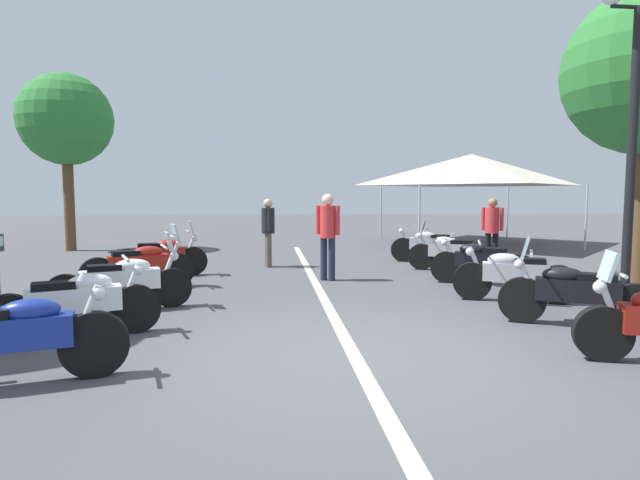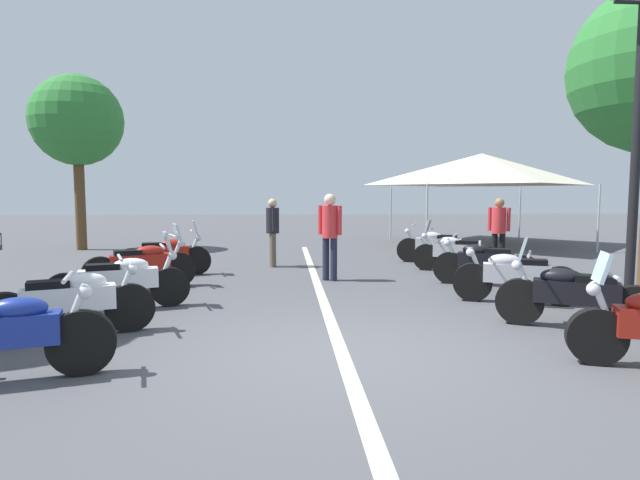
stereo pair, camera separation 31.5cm
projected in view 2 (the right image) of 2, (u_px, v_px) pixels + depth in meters
name	position (u px, v px, depth m)	size (l,w,h in m)	color
ground_plane	(342.00, 355.00, 5.77)	(80.00, 80.00, 0.00)	#4C4C51
lane_centre_stripe	(321.00, 295.00, 9.16)	(16.67, 0.16, 0.01)	beige
motorcycle_left_row_0	(0.00, 336.00, 4.86)	(0.81, 2.05, 1.00)	black
motorcycle_left_row_1	(71.00, 302.00, 6.44)	(0.94, 1.96, 0.99)	black
motorcycle_left_row_2	(121.00, 280.00, 7.97)	(0.91, 2.06, 1.20)	black
motorcycle_left_row_3	(142.00, 264.00, 9.74)	(1.01, 1.95, 1.22)	black
motorcycle_left_row_4	(166.00, 255.00, 11.32)	(0.72, 1.98, 1.20)	black
motorcycle_right_row_1	(573.00, 295.00, 6.82)	(1.08, 1.84, 1.21)	black
motorcycle_right_row_2	(515.00, 276.00, 8.43)	(0.96, 1.91, 1.00)	black
motorcycle_right_row_3	(484.00, 263.00, 10.09)	(1.03, 1.87, 1.00)	black
motorcycle_right_row_4	(455.00, 252.00, 11.91)	(1.01, 1.88, 1.20)	black
motorcycle_right_row_5	(437.00, 246.00, 13.37)	(1.04, 2.03, 1.00)	black
street_lamp_twin_globe	(640.00, 88.00, 7.72)	(0.32, 1.22, 4.94)	black
bystander_0	(499.00, 227.00, 12.47)	(0.34, 0.45, 1.69)	black
bystander_1	(330.00, 230.00, 10.64)	(0.32, 0.47, 1.79)	#1E2338
bystander_2	(273.00, 227.00, 12.68)	(0.53, 0.32, 1.68)	brown
roadside_tree_2	(77.00, 121.00, 16.31)	(2.83, 2.83, 5.52)	brown
event_tent	(482.00, 169.00, 18.09)	(5.91, 5.91, 3.20)	beige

